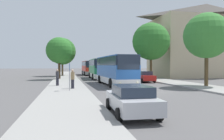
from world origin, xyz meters
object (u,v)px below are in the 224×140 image
at_px(bus_front, 115,70).
at_px(tree_left_far, 62,51).
at_px(parked_car_left_curb, 131,99).
at_px(bus_stop_sign, 70,73).
at_px(tree_left_near, 59,50).
at_px(tree_right_mid, 151,41).
at_px(parked_car_right_far, 122,73).
at_px(pedestrian_waiting_far, 73,79).
at_px(pedestrian_waiting_near, 57,77).
at_px(tree_right_near, 207,36).
at_px(parked_car_right_near, 145,76).
at_px(bus_rear, 89,68).
at_px(bus_middle, 98,68).

xyz_separation_m(bus_front, tree_left_far, (-6.47, 22.87, 3.54)).
relative_size(bus_front, parked_car_left_curb, 2.55).
height_order(parked_car_left_curb, bus_stop_sign, bus_stop_sign).
height_order(bus_front, tree_left_near, tree_left_near).
relative_size(parked_car_left_curb, tree_right_mid, 0.46).
xyz_separation_m(bus_front, parked_car_left_curb, (-2.74, -15.72, -1.08)).
height_order(bus_stop_sign, tree_right_mid, tree_right_mid).
xyz_separation_m(parked_car_left_curb, parked_car_right_far, (8.16, 32.70, 0.03)).
bearing_deg(pedestrian_waiting_far, tree_right_mid, 149.55).
xyz_separation_m(bus_front, pedestrian_waiting_near, (-6.66, -1.20, -0.78)).
xyz_separation_m(pedestrian_waiting_near, tree_left_near, (-0.15, 12.59, 3.76)).
bearing_deg(bus_stop_sign, bus_front, 48.64).
bearing_deg(tree_right_near, tree_left_near, 134.55).
distance_m(tree_left_near, tree_right_near, 22.63).
bearing_deg(tree_right_mid, tree_left_near, 169.28).
height_order(bus_stop_sign, tree_left_near, tree_left_near).
distance_m(bus_front, tree_right_near, 10.86).
bearing_deg(parked_car_right_near, bus_stop_sign, 45.04).
relative_size(parked_car_left_curb, bus_stop_sign, 1.79).
bearing_deg(tree_right_mid, parked_car_left_curb, -114.07).
relative_size(bus_front, bus_stop_sign, 4.56).
height_order(bus_front, pedestrian_waiting_far, bus_front).
relative_size(pedestrian_waiting_far, tree_right_mid, 0.20).
bearing_deg(tree_left_near, pedestrian_waiting_far, -83.98).
height_order(bus_rear, parked_car_left_curb, bus_rear).
relative_size(parked_car_right_far, tree_left_far, 0.54).
relative_size(bus_rear, parked_car_left_curb, 2.80).
bearing_deg(bus_rear, bus_stop_sign, -98.61).
height_order(bus_middle, tree_right_near, tree_right_near).
distance_m(bus_front, parked_car_left_curb, 15.99).
distance_m(bus_front, tree_left_near, 13.60).
height_order(bus_middle, parked_car_right_near, bus_middle).
xyz_separation_m(parked_car_right_near, tree_right_mid, (3.00, 5.36, 5.52)).
relative_size(bus_stop_sign, tree_right_mid, 0.26).
bearing_deg(tree_left_far, pedestrian_waiting_near, -90.44).
distance_m(parked_car_left_curb, tree_left_near, 27.71).
bearing_deg(bus_front, parked_car_right_near, 30.23).
xyz_separation_m(bus_rear, parked_car_left_curb, (-2.46, -43.33, -1.04)).
bearing_deg(parked_car_left_curb, bus_front, 81.99).
bearing_deg(tree_left_near, tree_right_mid, -10.72).
bearing_deg(tree_left_far, bus_stop_sign, -87.97).
distance_m(bus_rear, bus_stop_sign, 34.19).
bearing_deg(parked_car_right_far, tree_right_mid, 106.21).
xyz_separation_m(bus_front, tree_right_near, (9.05, -4.73, 3.69)).
height_order(parked_car_right_far, tree_right_mid, tree_right_mid).
relative_size(parked_car_right_far, bus_stop_sign, 1.84).
relative_size(bus_front, tree_left_far, 1.35).
bearing_deg(parked_car_left_curb, pedestrian_waiting_near, 106.98).
relative_size(bus_middle, tree_right_mid, 1.18).
xyz_separation_m(tree_right_near, tree_right_mid, (-0.95, 13.29, 0.79)).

